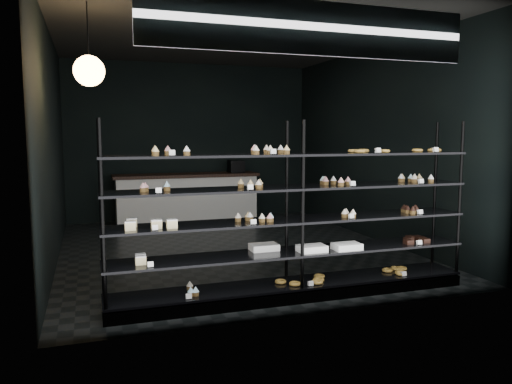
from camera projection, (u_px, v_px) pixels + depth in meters
room at (230, 145)px, 7.55m from camera, size 5.01×6.01×3.20m
display_shelf at (292, 240)px, 5.36m from camera, size 4.00×0.50×1.91m
signage at (313, 28)px, 4.66m from camera, size 3.30×0.05×0.50m
pendant_lamp at (89, 71)px, 5.43m from camera, size 0.33×0.33×0.90m
service_counter at (188, 198)px, 9.97m from camera, size 2.86×0.65×1.23m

